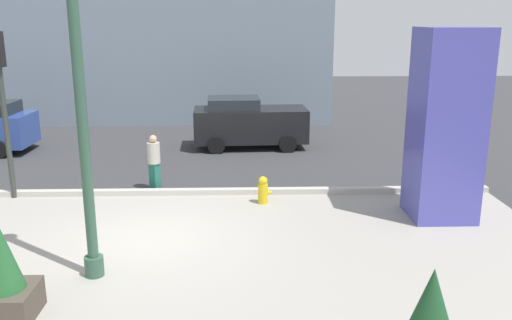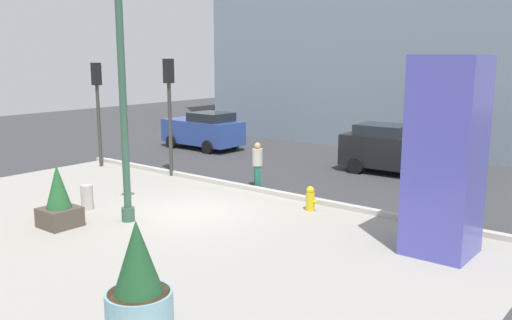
# 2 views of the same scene
# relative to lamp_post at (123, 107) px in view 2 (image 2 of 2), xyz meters

# --- Properties ---
(ground_plane) EXTENTS (60.00, 60.00, 0.00)m
(ground_plane) POSITION_rel_lamp_post_xyz_m (0.79, 5.75, -3.20)
(ground_plane) COLOR #38383A
(plaza_pavement) EXTENTS (18.00, 10.00, 0.02)m
(plaza_pavement) POSITION_rel_lamp_post_xyz_m (0.79, -0.25, -3.20)
(plaza_pavement) COLOR #9E998E
(plaza_pavement) RESTS_ON ground_plane
(curb_strip) EXTENTS (18.00, 0.24, 0.16)m
(curb_strip) POSITION_rel_lamp_post_xyz_m (0.79, 4.87, -3.12)
(curb_strip) COLOR #B7B2A8
(curb_strip) RESTS_ON ground_plane
(lamp_post) EXTENTS (0.44, 0.44, 6.56)m
(lamp_post) POSITION_rel_lamp_post_xyz_m (0.00, 0.00, 0.00)
(lamp_post) COLOR #335642
(lamp_post) RESTS_ON ground_plane
(art_pillar_blue) EXTENTS (1.48, 1.48, 4.58)m
(art_pillar_blue) POSITION_rel_lamp_post_xyz_m (7.70, 2.99, -0.91)
(art_pillar_blue) COLOR #4C4CAD
(art_pillar_blue) RESTS_ON ground_plane
(potted_plant_by_pillar) EXTENTS (0.94, 0.94, 1.71)m
(potted_plant_by_pillar) POSITION_rel_lamp_post_xyz_m (-1.04, -1.47, -2.48)
(potted_plant_by_pillar) COLOR #4C4238
(potted_plant_by_pillar) RESTS_ON ground_plane
(potted_plant_near_right) EXTENTS (1.14, 1.14, 1.93)m
(potted_plant_near_right) POSITION_rel_lamp_post_xyz_m (5.09, -3.78, -2.39)
(potted_plant_near_right) COLOR #7AA8B7
(potted_plant_near_right) RESTS_ON ground_plane
(fire_hydrant) EXTENTS (0.36, 0.26, 0.75)m
(fire_hydrant) POSITION_rel_lamp_post_xyz_m (3.40, 4.06, -2.83)
(fire_hydrant) COLOR gold
(fire_hydrant) RESTS_ON ground_plane
(concrete_bollard) EXTENTS (0.36, 0.36, 0.75)m
(concrete_bollard) POSITION_rel_lamp_post_xyz_m (-1.92, -0.01, -2.82)
(concrete_bollard) COLOR #B2ADA3
(concrete_bollard) RESTS_ON ground_plane
(traffic_light_corner) EXTENTS (0.28, 0.42, 4.45)m
(traffic_light_corner) POSITION_rel_lamp_post_xyz_m (-3.40, 4.76, -0.18)
(traffic_light_corner) COLOR #333833
(traffic_light_corner) RESTS_ON ground_plane
(traffic_light_far_side) EXTENTS (0.28, 0.42, 4.28)m
(traffic_light_far_side) POSITION_rel_lamp_post_xyz_m (-7.06, 4.17, -0.29)
(traffic_light_far_side) COLOR #333833
(traffic_light_far_side) RESTS_ON ground_plane
(car_curb_west) EXTENTS (4.28, 2.13, 1.91)m
(car_curb_west) POSITION_rel_lamp_post_xyz_m (3.13, 10.49, -2.24)
(car_curb_west) COLOR black
(car_curb_west) RESTS_ON ground_plane
(car_curb_east) EXTENTS (4.19, 2.13, 1.84)m
(car_curb_east) POSITION_rel_lamp_post_xyz_m (-6.81, 10.07, -2.28)
(car_curb_east) COLOR #2D4793
(car_curb_east) RESTS_ON ground_plane
(pedestrian_crossing) EXTENTS (0.51, 0.51, 1.60)m
(pedestrian_crossing) POSITION_rel_lamp_post_xyz_m (0.36, 5.35, -2.31)
(pedestrian_crossing) COLOR #236656
(pedestrian_crossing) RESTS_ON ground_plane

